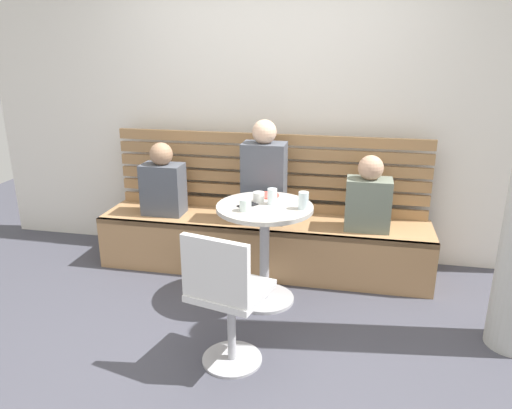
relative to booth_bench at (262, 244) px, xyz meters
name	(u,v)px	position (x,y,z in m)	size (l,w,h in m)	color
ground	(225,352)	(0.00, -1.20, -0.22)	(8.00, 8.00, 0.00)	#42424C
back_wall	(273,89)	(0.00, 0.44, 1.23)	(5.20, 0.10, 2.90)	silver
booth_bench	(262,244)	(0.00, 0.00, 0.00)	(2.70, 0.52, 0.44)	#A87C51
booth_backrest	(268,172)	(0.00, 0.24, 0.56)	(2.65, 0.04, 0.67)	#9A7249
cafe_table	(265,235)	(0.12, -0.52, 0.30)	(0.68, 0.68, 0.74)	#ADADB2
white_chair	(226,296)	(0.05, -1.33, 0.24)	(0.48, 0.48, 0.85)	#ADADB2
person_adult	(264,176)	(0.01, -0.01, 0.59)	(0.34, 0.22, 0.82)	#4C515B
person_child_left	(368,198)	(0.83, -0.04, 0.47)	(0.34, 0.22, 0.58)	slate
person_child_middle	(163,183)	(-0.85, -0.01, 0.48)	(0.34, 0.22, 0.61)	#4C515B
cup_ceramic_white	(259,197)	(0.06, -0.44, 0.55)	(0.08, 0.08, 0.07)	white
cup_water_clear	(272,196)	(0.16, -0.47, 0.57)	(0.07, 0.07, 0.11)	white
cup_glass_short	(245,205)	(0.01, -0.65, 0.56)	(0.08, 0.08, 0.08)	silver
cup_glass_tall	(303,201)	(0.39, -0.54, 0.58)	(0.07, 0.07, 0.12)	silver
plate_small	(268,195)	(0.10, -0.30, 0.52)	(0.17, 0.17, 0.01)	#DB4C42
phone_on_table	(248,205)	(0.00, -0.55, 0.52)	(0.07, 0.14, 0.01)	black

